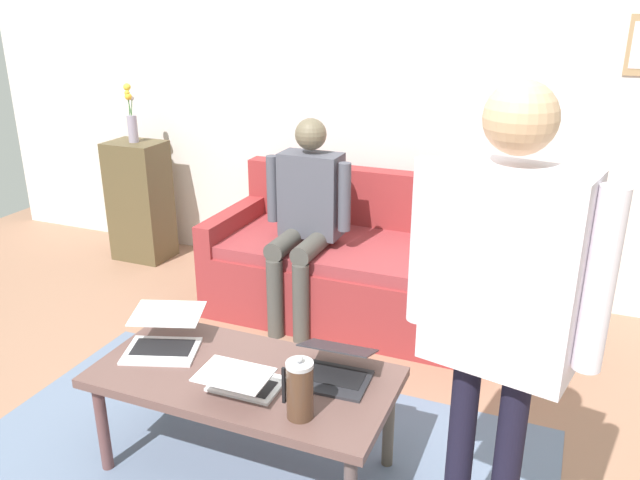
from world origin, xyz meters
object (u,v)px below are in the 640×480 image
Objects in this scene: french_press at (300,389)px; person_standing at (501,296)px; laptop_center at (335,368)px; laptop_left at (164,337)px; laptop_right at (243,381)px; person_seated at (306,211)px; flower_vase at (131,119)px; coffee_table at (244,383)px; couch at (363,269)px; side_shelf at (140,201)px.

person_standing is at bearing 176.73° from french_press.
laptop_left is at bearing 4.33° from laptop_center.
laptop_right is 0.24× the size of person_seated.
flower_vase is (2.30, -1.75, 0.58)m from laptop_center.
couch is at bearing -89.45° from coffee_table.
flower_vase is at bearing -37.23° from laptop_center.
couch is 4.33× the size of laptop_left.
person_standing is (-2.95, 2.08, 0.65)m from side_shelf.
coffee_table is (-0.02, 1.61, 0.12)m from couch.
french_press is (0.02, 0.29, 0.07)m from laptop_center.
french_press reaches higher than laptop_right.
person_seated is (-1.62, 0.48, -0.38)m from flower_vase.
laptop_center is at bearing -175.67° from laptop_left.
french_press is 3.10m from flower_vase.
laptop_right is at bearing 104.09° from person_seated.
flower_vase reaches higher than laptop_left.
person_standing is (-0.65, 0.33, 0.59)m from laptop_center.
laptop_center is 0.18× the size of person_standing.
person_seated is (-0.11, -1.33, 0.20)m from laptop_left.
side_shelf is (2.28, -2.04, -0.13)m from french_press.
laptop_center is (-0.36, -0.11, 0.09)m from coffee_table.
person_standing is at bearing 144.81° from side_shelf.
laptop_left is 0.80m from laptop_center.
person_seated is (0.30, 0.23, 0.42)m from couch.
couch is 2.06× the size of side_shelf.
couch is 1.84m from french_press.
laptop_right is 0.17× the size of person_standing.
flower_vase reaches higher than person_seated.
couch is 1.50× the size of person_seated.
person_seated is at bearing 163.41° from side_shelf.
french_press is 0.15× the size of person_standing.
laptop_center is at bearing 142.74° from side_shelf.
coffee_table is at bearing -27.78° from french_press.
side_shelf is (1.92, -0.26, 0.16)m from couch.
french_press is at bearing -3.27° from person_standing.
person_seated reaches higher than laptop_left.
person_seated is (0.37, -1.49, 0.21)m from laptop_right.
laptop_left is 0.81m from french_press.
laptop_center is 0.33× the size of side_shelf.
person_standing reaches higher than flower_vase.
flower_vase is at bearing -43.85° from coffee_table.
person_seated is (0.68, -1.27, 0.21)m from laptop_center.
couch is 1.61m from coffee_table.
person_standing is at bearing 167.95° from coffee_table.
french_press is at bearing 152.22° from coffee_table.
flower_vase is (1.51, -1.81, 0.58)m from laptop_left.
laptop_right is at bearing -14.00° from french_press.
couch is 1.62m from laptop_left.
flower_vase reaches higher than laptop_center.
laptop_right is 0.33× the size of side_shelf.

